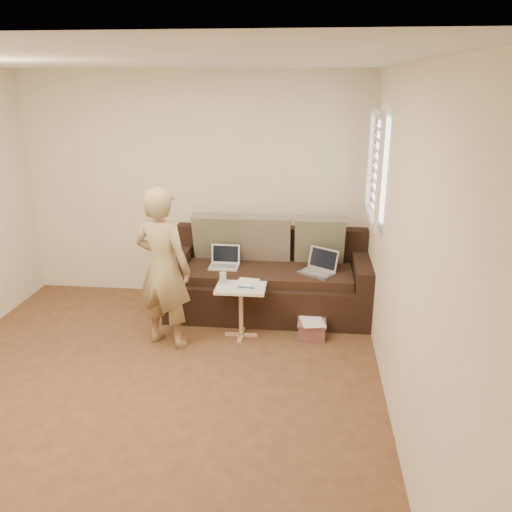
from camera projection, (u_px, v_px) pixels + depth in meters
name	position (u px, v px, depth m)	size (l,w,h in m)	color
floor	(142.00, 396.00, 4.28)	(4.50, 4.50, 0.00)	#50301E
ceiling	(115.00, 61.00, 3.44)	(4.50, 4.50, 0.00)	white
wall_back	(195.00, 187.00, 5.98)	(4.00, 4.00, 0.00)	beige
wall_right	(404.00, 256.00, 3.67)	(4.50, 4.50, 0.00)	beige
window_blinds	(376.00, 166.00, 4.95)	(0.12, 0.88, 1.08)	white
sofa	(269.00, 276.00, 5.73)	(2.20, 0.95, 0.85)	black
pillow_left	(218.00, 237.00, 5.88)	(0.55, 0.14, 0.55)	#6D6B50
pillow_mid	(266.00, 238.00, 5.82)	(0.55, 0.14, 0.55)	#7A6657
pillow_right	(320.00, 240.00, 5.76)	(0.55, 0.14, 0.55)	#6D6B50
laptop_silver	(317.00, 274.00, 5.52)	(0.35, 0.26, 0.24)	#B7BABC
laptop_white	(224.00, 268.00, 5.70)	(0.32, 0.23, 0.23)	white
person	(163.00, 268.00, 4.90)	(0.58, 0.39, 1.58)	#9F9457
side_table	(241.00, 311.00, 5.21)	(0.49, 0.34, 0.54)	silver
drinking_glass	(223.00, 278.00, 5.18)	(0.07, 0.07, 0.12)	silver
scissors	(246.00, 288.00, 5.08)	(0.18, 0.10, 0.02)	silver
paper_on_table	(246.00, 283.00, 5.20)	(0.21, 0.30, 0.00)	white
striped_box	(312.00, 329.00, 5.25)	(0.29, 0.29, 0.18)	red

